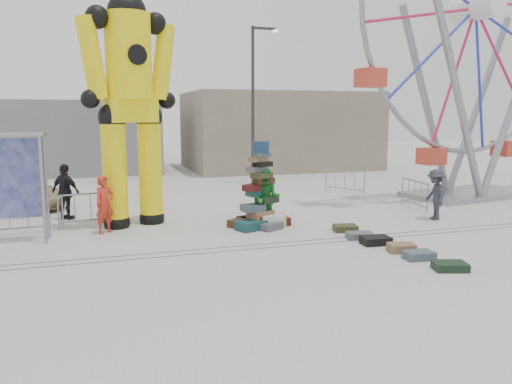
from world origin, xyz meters
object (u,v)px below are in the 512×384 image
object	(u,v)px
lamp_post_right	(255,97)
pedestrian_grey	(435,195)
ferris_wheel	(474,34)
steamer_trunk	(271,221)
pedestrian_green	(267,198)
parked_suv	(4,195)
barricade_dummy_b	(28,216)
crash_test_dummy	(130,92)
pedestrian_black	(66,192)
barricade_wheel_back	(345,181)
barricade_dummy_c	(91,209)
barricade_wheel_front	(414,194)
lamp_post_left	(112,97)
pedestrian_red	(105,204)
suitcase_tower	(259,203)

from	to	relation	value
lamp_post_right	pedestrian_grey	xyz separation A→B (m)	(3.16, -10.62, -3.61)
ferris_wheel	steamer_trunk	bearing A→B (deg)	-171.96
pedestrian_green	parked_suv	world-z (taller)	pedestrian_green
barricade_dummy_b	pedestrian_grey	size ratio (longest dim) A/B	1.15
pedestrian_green	parked_suv	xyz separation A→B (m)	(-8.51, 5.48, -0.32)
crash_test_dummy	steamer_trunk	xyz separation A→B (m)	(4.18, -1.62, -4.09)
pedestrian_black	pedestrian_grey	distance (m)	12.72
parked_suv	barricade_wheel_back	bearing A→B (deg)	-77.50
parked_suv	pedestrian_grey	bearing A→B (deg)	-101.43
crash_test_dummy	barricade_dummy_c	world-z (taller)	crash_test_dummy
lamp_post_right	barricade_wheel_front	world-z (taller)	lamp_post_right
lamp_post_right	barricade_dummy_b	size ratio (longest dim) A/B	4.00
crash_test_dummy	parked_suv	bearing A→B (deg)	121.10
crash_test_dummy	barricade_wheel_back	distance (m)	11.30
ferris_wheel	barricade_dummy_c	distance (m)	16.95
lamp_post_left	barricade_dummy_c	size ratio (longest dim) A/B	4.00
crash_test_dummy	pedestrian_red	xyz separation A→B (m)	(-0.93, -0.86, -3.41)
barricade_dummy_c	crash_test_dummy	bearing A→B (deg)	-25.73
barricade_dummy_b	barricade_wheel_back	bearing A→B (deg)	12.93
barricade_wheel_front	pedestrian_black	xyz separation A→B (m)	(-12.73, 1.85, 0.41)
crash_test_dummy	steamer_trunk	bearing A→B (deg)	-38.81
suitcase_tower	lamp_post_right	bearing A→B (deg)	54.02
barricade_dummy_c	barricade_wheel_back	size ratio (longest dim) A/B	1.00
barricade_dummy_c	steamer_trunk	bearing A→B (deg)	-28.89
barricade_dummy_c	barricade_dummy_b	bearing A→B (deg)	-171.23
suitcase_tower	barricade_dummy_c	bearing A→B (deg)	141.17
barricade_dummy_b	barricade_wheel_front	bearing A→B (deg)	-5.43
pedestrian_green	parked_suv	distance (m)	10.12
steamer_trunk	pedestrian_black	distance (m)	7.19
pedestrian_red	pedestrian_grey	size ratio (longest dim) A/B	1.02
steamer_trunk	barricade_dummy_c	size ratio (longest dim) A/B	0.43
pedestrian_grey	parked_suv	xyz separation A→B (m)	(-14.42, 6.15, -0.25)
suitcase_tower	barricade_wheel_front	bearing A→B (deg)	-8.84
lamp_post_right	lamp_post_left	bearing A→B (deg)	164.05
ferris_wheel	barricade_dummy_c	bearing A→B (deg)	174.95
lamp_post_right	suitcase_tower	xyz separation A→B (m)	(-2.95, -9.81, -3.71)
crash_test_dummy	barricade_dummy_b	size ratio (longest dim) A/B	4.07
barricade_wheel_back	pedestrian_red	distance (m)	11.86
crash_test_dummy	pedestrian_grey	xyz separation A→B (m)	(9.95, -2.24, -3.42)
pedestrian_green	pedestrian_black	world-z (taller)	pedestrian_black
barricade_wheel_front	pedestrian_black	bearing A→B (deg)	89.06
barricade_dummy_b	pedestrian_green	world-z (taller)	pedestrian_green
crash_test_dummy	pedestrian_green	bearing A→B (deg)	-38.77
lamp_post_right	lamp_post_left	size ratio (longest dim) A/B	1.00
barricade_dummy_b	pedestrian_black	distance (m)	2.12
barricade_dummy_b	parked_suv	xyz separation A→B (m)	(-1.28, 4.08, 0.07)
suitcase_tower	pedestrian_grey	xyz separation A→B (m)	(6.11, -0.80, 0.10)
steamer_trunk	barricade_wheel_back	size ratio (longest dim) A/B	0.43
lamp_post_left	pedestrian_grey	size ratio (longest dim) A/B	4.60
steamer_trunk	barricade_wheel_back	world-z (taller)	barricade_wheel_back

